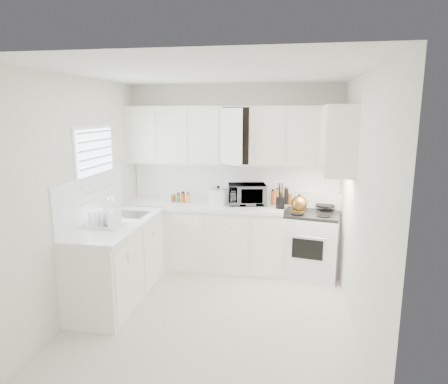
% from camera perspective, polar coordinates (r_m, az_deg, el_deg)
% --- Properties ---
extents(floor, '(3.20, 3.20, 0.00)m').
position_cam_1_polar(floor, '(4.64, -1.51, -17.10)').
color(floor, silver).
rests_on(floor, ground).
extents(ceiling, '(3.20, 3.20, 0.00)m').
position_cam_1_polar(ceiling, '(4.09, -1.71, 16.85)').
color(ceiling, white).
rests_on(ceiling, ground).
extents(wall_back, '(3.00, 0.00, 3.00)m').
position_cam_1_polar(wall_back, '(5.72, 1.51, 2.27)').
color(wall_back, white).
rests_on(wall_back, ground).
extents(wall_front, '(3.00, 0.00, 3.00)m').
position_cam_1_polar(wall_front, '(2.68, -8.32, -8.67)').
color(wall_front, white).
rests_on(wall_front, ground).
extents(wall_left, '(0.00, 3.20, 3.20)m').
position_cam_1_polar(wall_left, '(4.69, -19.88, -0.48)').
color(wall_left, white).
rests_on(wall_left, ground).
extents(wall_right, '(0.00, 3.20, 3.20)m').
position_cam_1_polar(wall_right, '(4.16, 19.14, -1.92)').
color(wall_right, white).
rests_on(wall_right, ground).
extents(window_blinds, '(0.06, 0.96, 1.06)m').
position_cam_1_polar(window_blinds, '(4.95, -17.90, 3.18)').
color(window_blinds, white).
rests_on(window_blinds, wall_left).
extents(lower_cabinets_back, '(2.22, 0.60, 0.90)m').
position_cam_1_polar(lower_cabinets_back, '(5.70, -2.88, -6.57)').
color(lower_cabinets_back, white).
rests_on(lower_cabinets_back, floor).
extents(lower_cabinets_left, '(0.60, 1.60, 0.90)m').
position_cam_1_polar(lower_cabinets_left, '(4.97, -15.00, -9.76)').
color(lower_cabinets_left, white).
rests_on(lower_cabinets_left, floor).
extents(countertop_back, '(2.24, 0.64, 0.05)m').
position_cam_1_polar(countertop_back, '(5.56, -2.95, -1.95)').
color(countertop_back, white).
rests_on(countertop_back, lower_cabinets_back).
extents(countertop_left, '(0.64, 1.62, 0.05)m').
position_cam_1_polar(countertop_left, '(4.81, -15.18, -4.50)').
color(countertop_left, white).
rests_on(countertop_left, lower_cabinets_left).
extents(backsplash_back, '(2.98, 0.02, 0.55)m').
position_cam_1_polar(backsplash_back, '(5.72, 1.49, 1.51)').
color(backsplash_back, white).
rests_on(backsplash_back, wall_back).
extents(backsplash_left, '(0.02, 1.60, 0.55)m').
position_cam_1_polar(backsplash_left, '(4.88, -18.57, -0.86)').
color(backsplash_left, white).
rests_on(backsplash_left, wall_left).
extents(upper_cabinets_back, '(3.00, 0.33, 0.80)m').
position_cam_1_polar(upper_cabinets_back, '(5.53, 1.27, 4.04)').
color(upper_cabinets_back, white).
rests_on(upper_cabinets_back, wall_back).
extents(upper_cabinets_right, '(0.33, 0.90, 0.80)m').
position_cam_1_polar(upper_cabinets_right, '(4.89, 15.86, 2.62)').
color(upper_cabinets_right, white).
rests_on(upper_cabinets_right, wall_right).
extents(sink, '(0.42, 0.38, 0.30)m').
position_cam_1_polar(sink, '(5.09, -13.63, -1.87)').
color(sink, gray).
rests_on(sink, countertop_left).
extents(stove, '(0.84, 0.73, 1.13)m').
position_cam_1_polar(stove, '(5.53, 12.47, -6.16)').
color(stove, white).
rests_on(stove, floor).
extents(tea_kettle, '(0.29, 0.26, 0.24)m').
position_cam_1_polar(tea_kettle, '(5.24, 10.82, -1.48)').
color(tea_kettle, olive).
rests_on(tea_kettle, stove).
extents(frying_pan, '(0.37, 0.48, 0.04)m').
position_cam_1_polar(frying_pan, '(5.59, 14.42, -1.83)').
color(frying_pan, black).
rests_on(frying_pan, stove).
extents(microwave, '(0.56, 0.38, 0.35)m').
position_cam_1_polar(microwave, '(5.49, 3.33, -0.01)').
color(microwave, gray).
rests_on(microwave, countertop_back).
extents(rice_cooker, '(0.33, 0.33, 0.27)m').
position_cam_1_polar(rice_cooker, '(5.47, -0.84, -0.46)').
color(rice_cooker, white).
rests_on(rice_cooker, countertop_back).
extents(paper_towel, '(0.12, 0.12, 0.27)m').
position_cam_1_polar(paper_towel, '(5.68, 1.40, -0.00)').
color(paper_towel, white).
rests_on(paper_towel, countertop_back).
extents(utensil_crock, '(0.15, 0.15, 0.36)m').
position_cam_1_polar(utensil_crock, '(5.29, 8.17, -0.47)').
color(utensil_crock, black).
rests_on(utensil_crock, countertop_back).
extents(dish_rack, '(0.42, 0.33, 0.21)m').
position_cam_1_polar(dish_rack, '(4.63, -16.92, -3.52)').
color(dish_rack, white).
rests_on(dish_rack, countertop_left).
extents(spice_left_0, '(0.06, 0.06, 0.13)m').
position_cam_1_polar(spice_left_0, '(5.78, -7.13, -0.59)').
color(spice_left_0, brown).
rests_on(spice_left_0, countertop_back).
extents(spice_left_1, '(0.06, 0.06, 0.13)m').
position_cam_1_polar(spice_left_1, '(5.68, -6.67, -0.81)').
color(spice_left_1, '#48802A').
rests_on(spice_left_1, countertop_back).
extents(spice_left_2, '(0.06, 0.06, 0.13)m').
position_cam_1_polar(spice_left_2, '(5.74, -5.70, -0.65)').
color(spice_left_2, '#D04E1B').
rests_on(spice_left_2, countertop_back).
extents(spice_left_3, '(0.06, 0.06, 0.13)m').
position_cam_1_polar(spice_left_3, '(5.64, -5.20, -0.87)').
color(spice_left_3, gold).
rests_on(spice_left_3, countertop_back).
extents(sauce_right_0, '(0.06, 0.06, 0.19)m').
position_cam_1_polar(sauce_right_0, '(5.58, 7.19, -0.72)').
color(sauce_right_0, '#D04E1B').
rests_on(sauce_right_0, countertop_back).
extents(sauce_right_1, '(0.06, 0.06, 0.19)m').
position_cam_1_polar(sauce_right_1, '(5.52, 7.74, -0.87)').
color(sauce_right_1, gold).
rests_on(sauce_right_1, countertop_back).
extents(sauce_right_2, '(0.06, 0.06, 0.19)m').
position_cam_1_polar(sauce_right_2, '(5.58, 8.32, -0.76)').
color(sauce_right_2, '#582619').
rests_on(sauce_right_2, countertop_back).
extents(sauce_right_3, '(0.06, 0.06, 0.19)m').
position_cam_1_polar(sauce_right_3, '(5.52, 8.88, -0.91)').
color(sauce_right_3, black).
rests_on(sauce_right_3, countertop_back).
extents(sauce_right_4, '(0.06, 0.06, 0.19)m').
position_cam_1_polar(sauce_right_4, '(5.58, 9.45, -0.80)').
color(sauce_right_4, brown).
rests_on(sauce_right_4, countertop_back).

